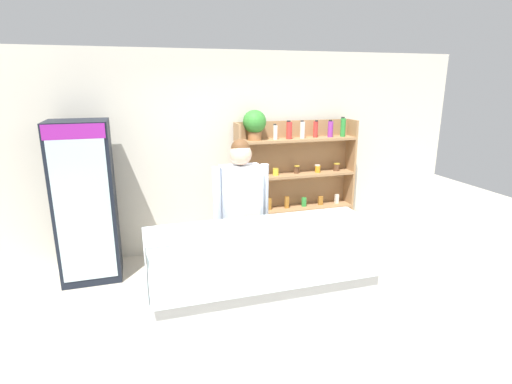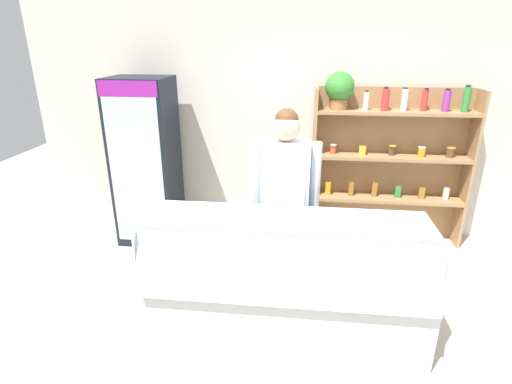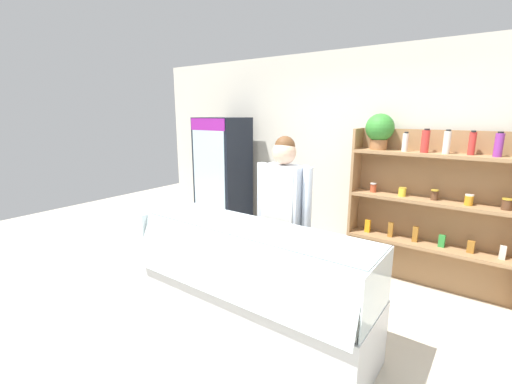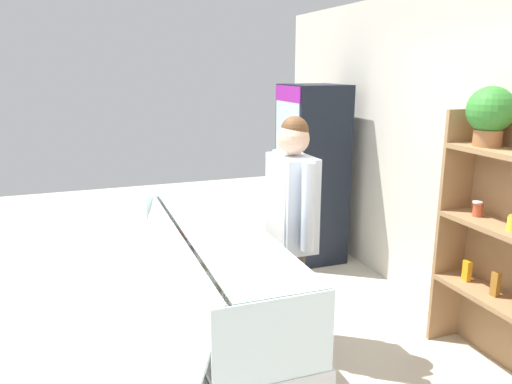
{
  "view_description": "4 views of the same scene",
  "coord_description": "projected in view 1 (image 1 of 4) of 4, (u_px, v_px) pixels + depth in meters",
  "views": [
    {
      "loc": [
        -1.31,
        -3.33,
        2.3
      ],
      "look_at": [
        -0.14,
        0.5,
        1.19
      ],
      "focal_mm": 28.0,
      "sensor_mm": 36.0,
      "label": 1
    },
    {
      "loc": [
        -0.17,
        -2.69,
        2.27
      ],
      "look_at": [
        -0.55,
        0.69,
        0.95
      ],
      "focal_mm": 28.0,
      "sensor_mm": 36.0,
      "label": 2
    },
    {
      "loc": [
        1.39,
        -2.2,
        1.95
      ],
      "look_at": [
        -0.55,
        0.47,
        1.18
      ],
      "focal_mm": 24.0,
      "sensor_mm": 36.0,
      "label": 3
    },
    {
      "loc": [
        2.82,
        -0.84,
        2.07
      ],
      "look_at": [
        -0.55,
        0.37,
        1.16
      ],
      "focal_mm": 35.0,
      "sensor_mm": 36.0,
      "label": 4
    }
  ],
  "objects": [
    {
      "name": "ground_plane",
      "position": [
        283.0,
        316.0,
        4.06
      ],
      "size": [
        12.0,
        12.0,
        0.0
      ],
      "primitive_type": "plane",
      "color": "beige"
    },
    {
      "name": "back_wall",
      "position": [
        234.0,
        152.0,
        5.54
      ],
      "size": [
        6.8,
        0.1,
        2.7
      ],
      "primitive_type": "cube",
      "color": "beige",
      "rests_on": "ground"
    },
    {
      "name": "drinks_fridge",
      "position": [
        86.0,
        202.0,
        4.64
      ],
      "size": [
        0.66,
        0.59,
        1.89
      ],
      "color": "black",
      "rests_on": "ground"
    },
    {
      "name": "shelving_unit",
      "position": [
        288.0,
        169.0,
        5.61
      ],
      "size": [
        1.73,
        0.31,
        1.94
      ],
      "color": "#9E754C",
      "rests_on": "ground"
    },
    {
      "name": "deli_display_case",
      "position": [
        261.0,
        293.0,
        3.88
      ],
      "size": [
        2.14,
        0.74,
        1.01
      ],
      "color": "silver",
      "rests_on": "ground"
    },
    {
      "name": "shop_clerk",
      "position": [
        241.0,
        206.0,
        4.2
      ],
      "size": [
        0.6,
        0.25,
        1.74
      ],
      "color": "#4C4233",
      "rests_on": "ground"
    }
  ]
}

